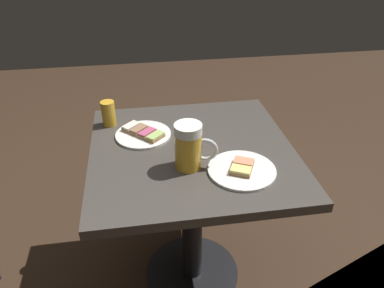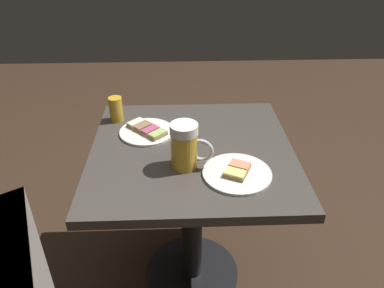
{
  "view_description": "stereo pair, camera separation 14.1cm",
  "coord_description": "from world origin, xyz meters",
  "px_view_note": "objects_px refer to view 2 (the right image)",
  "views": [
    {
      "loc": [
        -0.19,
        -1.18,
        1.48
      ],
      "look_at": [
        0.0,
        0.0,
        0.73
      ],
      "focal_mm": 34.75,
      "sensor_mm": 36.0,
      "label": 1
    },
    {
      "loc": [
        -0.05,
        -1.19,
        1.48
      ],
      "look_at": [
        0.0,
        0.0,
        0.73
      ],
      "focal_mm": 34.75,
      "sensor_mm": 36.0,
      "label": 2
    }
  ],
  "objects_px": {
    "plate_far": "(237,173)",
    "plate_near": "(147,131)",
    "beer_glass_small": "(116,109)",
    "beer_mug": "(185,146)"
  },
  "relations": [
    {
      "from": "beer_glass_small",
      "to": "plate_far",
      "type": "bearing_deg",
      "value": -41.81
    },
    {
      "from": "plate_near",
      "to": "plate_far",
      "type": "xyz_separation_m",
      "value": [
        0.33,
        -0.3,
        -0.0
      ]
    },
    {
      "from": "plate_near",
      "to": "plate_far",
      "type": "height_order",
      "value": "same"
    },
    {
      "from": "plate_near",
      "to": "beer_glass_small",
      "type": "relative_size",
      "value": 2.11
    },
    {
      "from": "plate_far",
      "to": "plate_near",
      "type": "bearing_deg",
      "value": 137.68
    },
    {
      "from": "plate_far",
      "to": "beer_mug",
      "type": "relative_size",
      "value": 1.41
    },
    {
      "from": "plate_near",
      "to": "beer_mug",
      "type": "distance_m",
      "value": 0.29
    },
    {
      "from": "plate_far",
      "to": "beer_glass_small",
      "type": "relative_size",
      "value": 2.25
    },
    {
      "from": "beer_mug",
      "to": "beer_glass_small",
      "type": "bearing_deg",
      "value": 128.9
    },
    {
      "from": "plate_far",
      "to": "beer_glass_small",
      "type": "bearing_deg",
      "value": 138.19
    }
  ]
}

